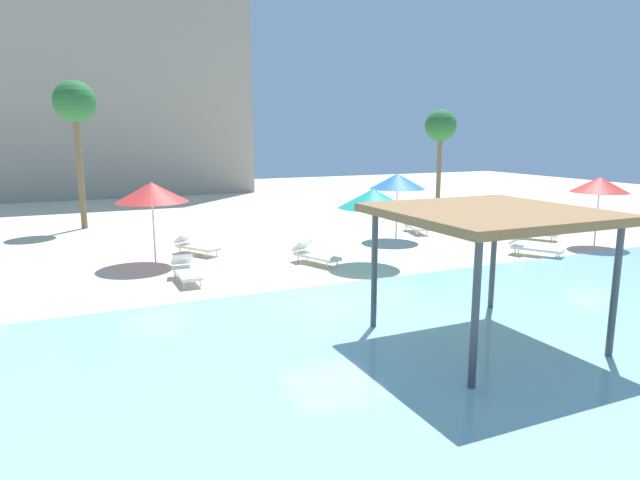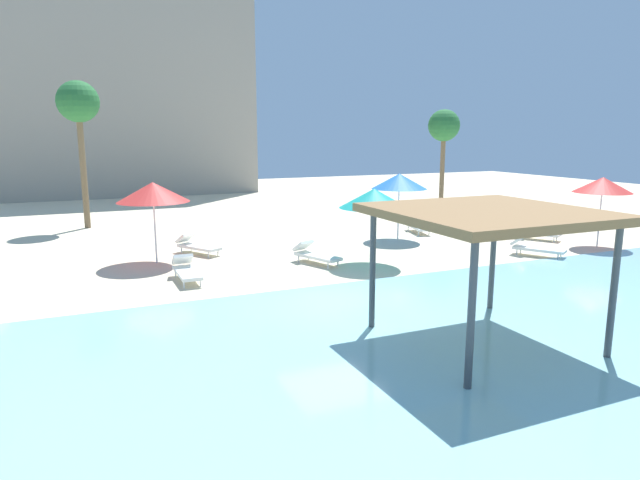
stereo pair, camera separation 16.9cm
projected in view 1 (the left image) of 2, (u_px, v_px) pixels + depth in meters
ground_plane at (334, 302)px, 14.84m from camera, size 80.00×80.00×0.00m
lagoon_water at (458, 379)px, 10.14m from camera, size 44.00×13.50×0.04m
shade_pavilion at (490, 218)px, 11.51m from camera, size 4.16×4.16×2.90m
beach_umbrella_blue_0 at (397, 181)px, 23.29m from camera, size 2.33×2.33×2.79m
beach_umbrella_teal_1 at (373, 198)px, 18.80m from camera, size 2.39×2.39×2.61m
beach_umbrella_red_2 at (600, 185)px, 21.85m from camera, size 2.21×2.21×2.76m
beach_umbrella_red_4 at (152, 192)px, 18.85m from camera, size 2.46×2.46×2.81m
lounge_chair_0 at (186, 270)px, 16.94m from camera, size 0.61×1.90×0.74m
lounge_chair_1 at (532, 247)px, 20.44m from camera, size 1.49×1.93×0.74m
lounge_chair_2 at (460, 227)px, 24.70m from camera, size 0.80×1.95×0.74m
lounge_chair_3 at (415, 225)px, 25.30m from camera, size 1.04×1.99×0.74m
lounge_chair_4 at (195, 245)px, 20.70m from camera, size 1.50×1.93×0.74m
lounge_chair_5 at (314, 254)px, 19.20m from camera, size 1.24×1.99×0.74m
lounge_chair_6 at (531, 231)px, 23.69m from camera, size 1.49×1.93×0.74m
palm_tree_0 at (441, 128)px, 33.35m from camera, size 1.90×1.90×5.87m
palm_tree_1 at (75, 106)px, 25.32m from camera, size 1.90×1.90×6.83m
hotel_block_0 at (114, 73)px, 41.64m from camera, size 18.46×10.09×17.81m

